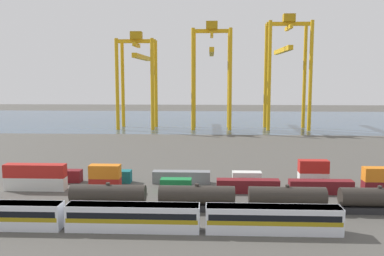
{
  "coord_description": "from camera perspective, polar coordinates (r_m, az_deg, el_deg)",
  "views": [
    {
      "loc": [
        4.07,
        -81.62,
        22.41
      ],
      "look_at": [
        -1.26,
        35.45,
        7.9
      ],
      "focal_mm": 39.04,
      "sensor_mm": 36.0,
      "label": 1
    }
  ],
  "objects": [
    {
      "name": "shipping_container_1",
      "position": [
        88.51,
        -20.65,
        -5.47
      ],
      "size": [
        12.1,
        2.44,
        2.6
      ],
      "primitive_type": "cube",
      "color": "#AD211C",
      "rests_on": "shipping_container_0"
    },
    {
      "name": "shipping_container_3",
      "position": [
        84.02,
        -11.81,
        -5.82
      ],
      "size": [
        6.04,
        2.44,
        2.6
      ],
      "primitive_type": "cube",
      "color": "orange",
      "rests_on": "shipping_container_2"
    },
    {
      "name": "shipping_container_13",
      "position": [
        88.72,
        7.49,
        -6.77
      ],
      "size": [
        6.04,
        2.44,
        2.6
      ],
      "primitive_type": "cube",
      "color": "silver",
      "rests_on": "ground_plane"
    },
    {
      "name": "shipping_container_10",
      "position": [
        94.57,
        -18.41,
        -6.21
      ],
      "size": [
        12.1,
        2.44,
        2.6
      ],
      "primitive_type": "cube",
      "color": "maroon",
      "rests_on": "ground_plane"
    },
    {
      "name": "gantry_crane_central",
      "position": [
        182.57,
        2.7,
        8.75
      ],
      "size": [
        16.97,
        39.12,
        45.37
      ],
      "color": "gold",
      "rests_on": "ground_plane"
    },
    {
      "name": "gantry_crane_east",
      "position": [
        185.35,
        12.78,
        8.98
      ],
      "size": [
        18.38,
        39.87,
        48.16
      ],
      "color": "gold",
      "rests_on": "ground_plane"
    },
    {
      "name": "shipping_container_0",
      "position": [
        89.09,
        -20.58,
        -7.11
      ],
      "size": [
        12.1,
        2.44,
        2.6
      ],
      "primitive_type": "cube",
      "color": "silver",
      "rests_on": "ground_plane"
    },
    {
      "name": "passenger_train",
      "position": [
        62.83,
        -8.05,
        -11.83
      ],
      "size": [
        60.07,
        3.14,
        3.9
      ],
      "color": "silver",
      "rests_on": "ground_plane"
    },
    {
      "name": "shipping_container_15",
      "position": [
        90.36,
        16.27,
        -5.05
      ],
      "size": [
        6.04,
        2.44,
        2.6
      ],
      "primitive_type": "cube",
      "color": "#AD211C",
      "rests_on": "shipping_container_14"
    },
    {
      "name": "ground_plane",
      "position": [
        123.74,
        0.68,
        -3.38
      ],
      "size": [
        420.0,
        420.0,
        0.0
      ],
      "primitive_type": "plane",
      "color": "#4C4944"
    },
    {
      "name": "shipping_container_14",
      "position": [
        90.93,
        16.21,
        -6.65
      ],
      "size": [
        6.04,
        2.44,
        2.6
      ],
      "primitive_type": "cube",
      "color": "silver",
      "rests_on": "ground_plane"
    },
    {
      "name": "harbour_water",
      "position": [
        216.3,
        1.52,
        1.11
      ],
      "size": [
        400.0,
        110.0,
        0.01
      ],
      "primitive_type": "cube",
      "color": "#384C60",
      "rests_on": "ground_plane"
    },
    {
      "name": "shipping_container_6",
      "position": [
        84.75,
        17.18,
        -7.69
      ],
      "size": [
        12.1,
        2.44,
        2.6
      ],
      "primitive_type": "cube",
      "color": "maroon",
      "rests_on": "ground_plane"
    },
    {
      "name": "freight_tank_row",
      "position": [
        71.22,
        6.8,
        -9.49
      ],
      "size": [
        57.91,
        3.09,
        4.55
      ],
      "color": "#232326",
      "rests_on": "ground_plane"
    },
    {
      "name": "shipping_container_11",
      "position": [
        90.6,
        -10.21,
        -6.53
      ],
      "size": [
        6.04,
        2.44,
        2.6
      ],
      "primitive_type": "cube",
      "color": "#146066",
      "rests_on": "ground_plane"
    },
    {
      "name": "shipping_container_12",
      "position": [
        88.61,
        -1.46,
        -6.73
      ],
      "size": [
        12.1,
        2.44,
        2.6
      ],
      "primitive_type": "cube",
      "color": "slate",
      "rests_on": "ground_plane"
    },
    {
      "name": "shipping_container_5",
      "position": [
        82.37,
        7.64,
        -7.86
      ],
      "size": [
        12.1,
        2.44,
        2.6
      ],
      "primitive_type": "cube",
      "color": "maroon",
      "rests_on": "ground_plane"
    },
    {
      "name": "shipping_container_2",
      "position": [
        84.63,
        -11.76,
        -7.54
      ],
      "size": [
        6.04,
        2.44,
        2.6
      ],
      "primitive_type": "cube",
      "color": "#AD211C",
      "rests_on": "ground_plane"
    },
    {
      "name": "shipping_container_4",
      "position": [
        82.32,
        -2.2,
        -7.81
      ],
      "size": [
        6.04,
        2.44,
        2.6
      ],
      "primitive_type": "cube",
      "color": "#197538",
      "rests_on": "ground_plane"
    },
    {
      "name": "gantry_crane_west",
      "position": [
        185.58,
        -7.36,
        8.05
      ],
      "size": [
        16.41,
        40.23,
        41.29
      ],
      "color": "gold",
      "rests_on": "ground_plane"
    }
  ]
}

